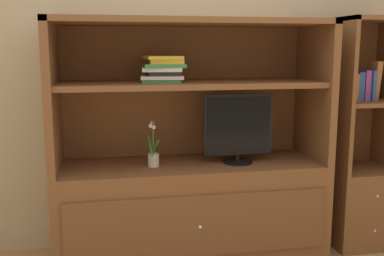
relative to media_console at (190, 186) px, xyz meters
The scene contains 7 objects.
painted_rear_wall 0.96m from the media_console, 90.00° to the left, with size 6.00×0.10×2.80m, color tan.
media_console is the anchor object (origin of this frame).
tv_monitor 0.52m from the media_console, 11.06° to the right, with size 0.47×0.21×0.47m.
potted_plant 0.36m from the media_console, 167.43° to the right, with size 0.07×0.14×0.30m.
magazine_stack 0.83m from the media_console, behind, with size 0.30×0.33×0.17m.
bookshelf_tall 1.28m from the media_console, ahead, with size 0.47×0.47×1.66m.
upright_book_row 1.41m from the media_console, ahead, with size 0.26×0.18×0.28m.
Camera 1 is at (-0.55, -2.57, 1.44)m, focal length 42.60 mm.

